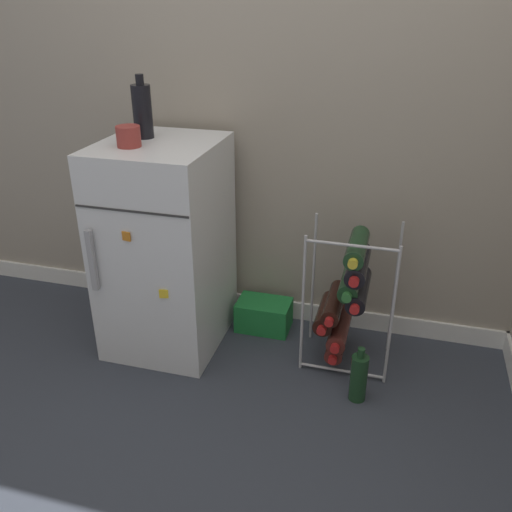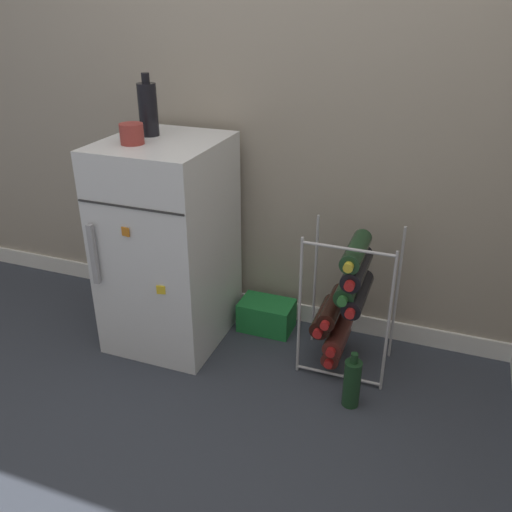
{
  "view_description": "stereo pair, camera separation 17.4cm",
  "coord_description": "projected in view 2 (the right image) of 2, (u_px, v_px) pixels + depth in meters",
  "views": [
    {
      "loc": [
        0.4,
        -1.62,
        1.45
      ],
      "look_at": [
        -0.15,
        0.34,
        0.46
      ],
      "focal_mm": 38.0,
      "sensor_mm": 36.0,
      "label": 1
    },
    {
      "loc": [
        0.57,
        -1.57,
        1.45
      ],
      "look_at": [
        -0.15,
        0.34,
        0.46
      ],
      "focal_mm": 38.0,
      "sensor_mm": 36.0,
      "label": 2
    }
  ],
  "objects": [
    {
      "name": "fridge_top_bottle",
      "position": [
        148.0,
        109.0,
        2.2
      ],
      "size": [
        0.08,
        0.08,
        0.25
      ],
      "color": "black",
      "rests_on": "mini_fridge"
    },
    {
      "name": "soda_box",
      "position": [
        267.0,
        315.0,
        2.57
      ],
      "size": [
        0.25,
        0.16,
        0.14
      ],
      "color": "#1E7F38",
      "rests_on": "ground_plane"
    },
    {
      "name": "mini_fridge",
      "position": [
        169.0,
        244.0,
        2.37
      ],
      "size": [
        0.47,
        0.56,
        0.91
      ],
      "color": "silver",
      "rests_on": "ground_plane"
    },
    {
      "name": "wall_back",
      "position": [
        319.0,
        51.0,
        2.14
      ],
      "size": [
        6.89,
        0.07,
        2.5
      ],
      "color": "#9E9384",
      "rests_on": "ground_plane"
    },
    {
      "name": "fridge_top_cup",
      "position": [
        132.0,
        134.0,
        2.11
      ],
      "size": [
        0.09,
        0.09,
        0.08
      ],
      "color": "maroon",
      "rests_on": "mini_fridge"
    },
    {
      "name": "wine_rack",
      "position": [
        345.0,
        300.0,
        2.22
      ],
      "size": [
        0.36,
        0.32,
        0.62
      ],
      "color": "#B2B2B7",
      "rests_on": "ground_plane"
    },
    {
      "name": "ground_plane",
      "position": [
        261.0,
        401.0,
        2.13
      ],
      "size": [
        14.0,
        14.0,
        0.0
      ],
      "primitive_type": "plane",
      "color": "#333842"
    },
    {
      "name": "loose_bottle_floor",
      "position": [
        352.0,
        383.0,
        2.07
      ],
      "size": [
        0.07,
        0.07,
        0.24
      ],
      "color": "#19381E",
      "rests_on": "ground_plane"
    }
  ]
}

